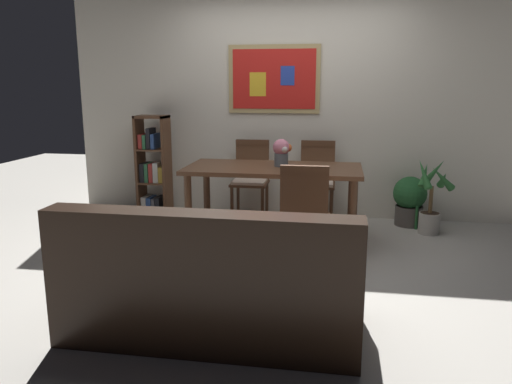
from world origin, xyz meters
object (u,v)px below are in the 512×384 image
Objects in this scene: dining_chair_far_left at (251,174)px; potted_ivy at (410,200)px; dining_chair_near_right at (305,209)px; flower_vase at (282,151)px; bookshelf at (153,170)px; dining_chair_far_right at (317,175)px; tv_remote at (302,167)px; leather_couch at (212,285)px; potted_palm at (431,201)px; dining_table at (273,176)px.

dining_chair_far_left reaches higher than potted_ivy.
dining_chair_near_right is at bearing -65.12° from dining_chair_far_left.
dining_chair_far_left is 3.44× the size of flower_vase.
dining_chair_far_left is 1.18m from bookshelf.
dining_chair_far_right is at bearing 2.67° from dining_chair_far_left.
flower_vase reaches higher than dining_chair_far_right.
dining_chair_near_right is at bearing -39.86° from bookshelf.
tv_remote reaches higher than potted_ivy.
flower_vase is at bearing 84.03° from leather_couch.
dining_chair_far_left reaches higher than leather_couch.
flower_vase is at bearing 109.00° from dining_chair_near_right.
dining_chair_near_right is 6.36× the size of tv_remote.
dining_chair_far_right is 1.05m from potted_ivy.
potted_palm is at bearing -13.35° from dining_chair_far_right.
leather_couch reaches higher than potted_palm.
dining_table is 0.88m from dining_chair_near_right.
potted_palm is (1.21, 1.30, -0.19)m from dining_chair_near_right.
dining_chair_far_right is at bearing 67.06° from flower_vase.
dining_table is 1.73m from bookshelf.
dining_chair_near_right is 1.24m from leather_couch.
dining_chair_far_right is 1.92m from bookshelf.
potted_palm is (1.19, -0.28, -0.19)m from dining_chair_far_right.
dining_chair_near_right is 3.44× the size of flower_vase.
dining_table is 1.85× the size of dining_chair_far_right.
flower_vase is (-1.33, -0.76, 0.61)m from potted_ivy.
bookshelf reaches higher than leather_couch.
dining_table is 0.31m from tv_remote.
potted_ivy is 0.73× the size of potted_palm.
dining_chair_near_right is (0.72, -1.54, 0.00)m from dining_chair_far_left.
dining_table is 2.12× the size of potted_palm.
dining_chair_far_left is 0.51× the size of leather_couch.
potted_ivy is at bearing 1.70° from dining_chair_far_left.
leather_couch is at bearing -125.23° from potted_palm.
bookshelf is at bearing 117.45° from leather_couch.
dining_chair_far_left is at bearing 172.71° from potted_palm.
dining_chair_far_right is at bearing 166.65° from potted_palm.
bookshelf reaches higher than potted_palm.
potted_ivy is at bearing 1.00° from dining_chair_far_right.
flower_vase is at bearing -150.26° from potted_ivy.
dining_chair_far_right is 1.58× the size of potted_ivy.
leather_couch is at bearing -119.49° from potted_ivy.
flower_vase is 0.26m from tv_remote.
dining_chair_near_right is at bearing -133.12° from potted_palm.
tv_remote is at bearing -156.89° from potted_palm.
dining_chair_near_right is at bearing -65.38° from dining_table.
dining_chair_far_right is 1.15× the size of potted_palm.
leather_couch reaches higher than tv_remote.
tv_remote reaches higher than dining_table.
leather_couch is at bearing -93.91° from dining_table.
bookshelf is 4.44× the size of flower_vase.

